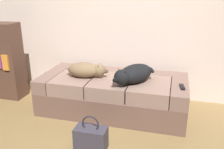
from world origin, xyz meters
name	(u,v)px	position (x,y,z in m)	size (l,w,h in m)	color
couch	(113,94)	(0.00, 1.11, 0.23)	(1.87, 0.85, 0.47)	brown
dog_tan	(87,70)	(-0.32, 1.02, 0.57)	(0.56, 0.28, 0.19)	brown
dog_dark	(133,74)	(0.29, 0.97, 0.58)	(0.50, 0.60, 0.22)	black
tv_remote	(182,87)	(0.86, 0.96, 0.48)	(0.04, 0.15, 0.02)	black
handbag	(91,138)	(0.00, 0.23, 0.13)	(0.32, 0.18, 0.38)	#37343F
bookshelf	(2,61)	(-1.67, 1.14, 0.55)	(0.56, 0.30, 1.10)	#503529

